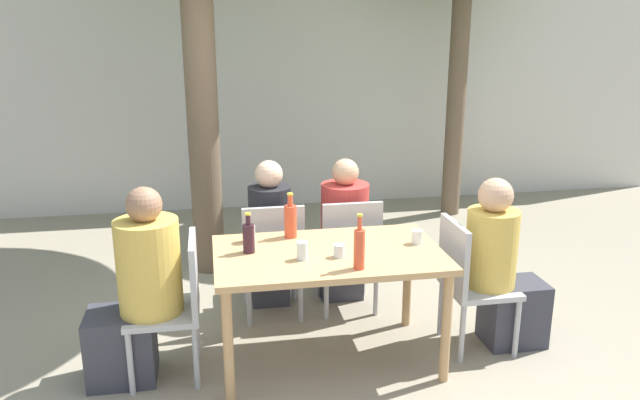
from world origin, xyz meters
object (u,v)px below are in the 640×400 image
object	(u,v)px
patio_chair_1	(468,278)
drinking_glass_2	(249,234)
soda_bottle_2	(359,248)
drinking_glass_1	(417,237)
dining_table_front	(328,264)
patio_chair_2	(273,254)
drinking_glass_3	(339,251)
person_seated_0	(138,295)
wine_bottle_1	(249,237)
patio_chair_3	(349,249)
person_seated_1	(501,272)
person_seated_2	(269,241)
person_seated_3	(342,237)
drinking_glass_0	(302,251)
patio_chair_0	(177,300)
soda_bottle_0	(290,220)

from	to	relation	value
patio_chair_1	drinking_glass_2	bearing A→B (deg)	79.42
soda_bottle_2	drinking_glass_1	xyz separation A→B (m)	(0.47, 0.35, -0.08)
dining_table_front	patio_chair_2	bearing A→B (deg)	113.09
patio_chair_2	drinking_glass_2	world-z (taller)	patio_chair_2
soda_bottle_2	drinking_glass_3	xyz separation A→B (m)	(-0.08, 0.20, -0.09)
dining_table_front	patio_chair_1	bearing A→B (deg)	0.00
person_seated_0	wine_bottle_1	world-z (taller)	person_seated_0
patio_chair_3	wine_bottle_1	distance (m)	1.04
person_seated_1	person_seated_2	bearing A→B (deg)	58.23
person_seated_3	drinking_glass_0	distance (m)	1.15
drinking_glass_1	drinking_glass_2	size ratio (longest dim) A/B	0.81
patio_chair_0	drinking_glass_2	distance (m)	0.62
drinking_glass_0	drinking_glass_1	size ratio (longest dim) A/B	1.25
dining_table_front	drinking_glass_1	size ratio (longest dim) A/B	15.76
patio_chair_1	person_seated_2	world-z (taller)	person_seated_2
patio_chair_1	patio_chair_2	xyz separation A→B (m)	(-1.23, 0.67, 0.00)
person_seated_0	drinking_glass_2	size ratio (longest dim) A/B	10.90
person_seated_1	drinking_glass_1	size ratio (longest dim) A/B	13.02
person_seated_2	drinking_glass_2	bearing A→B (deg)	73.38
drinking_glass_0	drinking_glass_1	distance (m)	0.79
wine_bottle_1	soda_bottle_2	size ratio (longest dim) A/B	0.77
patio_chair_3	drinking_glass_3	distance (m)	0.86
person_seated_3	drinking_glass_0	world-z (taller)	person_seated_3
patio_chair_3	person_seated_0	xyz separation A→B (m)	(-1.46, -0.67, 0.05)
drinking_glass_0	drinking_glass_1	bearing A→B (deg)	10.51
person_seated_0	person_seated_3	bearing A→B (deg)	121.77
patio_chair_3	wine_bottle_1	xyz separation A→B (m)	(-0.78, -0.60, 0.35)
patio_chair_2	person_seated_2	world-z (taller)	person_seated_2
patio_chair_0	drinking_glass_3	xyz separation A→B (m)	(0.99, -0.11, 0.29)
soda_bottle_2	drinking_glass_3	size ratio (longest dim) A/B	4.14
soda_bottle_0	person_seated_3	bearing A→B (deg)	50.84
dining_table_front	patio_chair_3	size ratio (longest dim) A/B	1.59
dining_table_front	wine_bottle_1	size ratio (longest dim) A/B	5.56
dining_table_front	wine_bottle_1	xyz separation A→B (m)	(-0.49, 0.07, 0.18)
patio_chair_1	patio_chair_2	bearing A→B (deg)	61.47
person_seated_1	person_seated_3	world-z (taller)	person_seated_1
person_seated_2	drinking_glass_0	bearing A→B (deg)	95.78
drinking_glass_1	drinking_glass_3	xyz separation A→B (m)	(-0.54, -0.14, -0.01)
patio_chair_1	person_seated_1	world-z (taller)	person_seated_1
drinking_glass_2	wine_bottle_1	bearing A→B (deg)	-94.11
drinking_glass_3	soda_bottle_2	bearing A→B (deg)	-69.43
patio_chair_3	person_seated_3	world-z (taller)	person_seated_3
patio_chair_2	drinking_glass_3	size ratio (longest dim) A/B	11.15
soda_bottle_2	drinking_glass_1	distance (m)	0.59
person_seated_3	drinking_glass_2	size ratio (longest dim) A/B	10.34
patio_chair_0	patio_chair_3	distance (m)	1.40
wine_bottle_1	drinking_glass_1	bearing A→B (deg)	-1.77
person_seated_2	drinking_glass_1	size ratio (longest dim) A/B	12.93
patio_chair_2	soda_bottle_2	distance (m)	1.12
person_seated_1	drinking_glass_1	distance (m)	0.65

